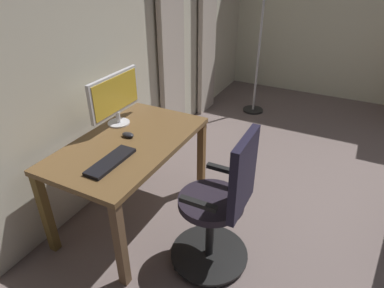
{
  "coord_description": "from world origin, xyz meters",
  "views": [
    {
      "loc": [
        2.57,
        -0.81,
        1.95
      ],
      "look_at": [
        0.99,
        -1.61,
        0.92
      ],
      "focal_mm": 31.08,
      "sensor_mm": 36.0,
      "label": 1
    }
  ],
  "objects_px": {
    "computer_monitor": "(115,96)",
    "computer_mouse": "(128,135)",
    "desk": "(130,152)",
    "computer_keyboard": "(111,161)",
    "office_chair": "(220,209)"
  },
  "relations": [
    {
      "from": "office_chair",
      "to": "computer_mouse",
      "type": "xyz_separation_m",
      "value": [
        -0.19,
        -0.85,
        0.25
      ]
    },
    {
      "from": "desk",
      "to": "computer_keyboard",
      "type": "distance_m",
      "value": 0.33
    },
    {
      "from": "desk",
      "to": "computer_mouse",
      "type": "relative_size",
      "value": 12.61
    },
    {
      "from": "desk",
      "to": "computer_monitor",
      "type": "relative_size",
      "value": 2.21
    },
    {
      "from": "desk",
      "to": "office_chair",
      "type": "distance_m",
      "value": 0.84
    },
    {
      "from": "computer_monitor",
      "to": "computer_keyboard",
      "type": "height_order",
      "value": "computer_monitor"
    },
    {
      "from": "office_chair",
      "to": "computer_monitor",
      "type": "bearing_deg",
      "value": 71.86
    },
    {
      "from": "desk",
      "to": "computer_mouse",
      "type": "distance_m",
      "value": 0.13
    },
    {
      "from": "computer_monitor",
      "to": "computer_mouse",
      "type": "relative_size",
      "value": 5.7
    },
    {
      "from": "computer_keyboard",
      "to": "office_chair",
      "type": "bearing_deg",
      "value": 102.31
    },
    {
      "from": "computer_keyboard",
      "to": "computer_mouse",
      "type": "bearing_deg",
      "value": -161.58
    },
    {
      "from": "office_chair",
      "to": "computer_monitor",
      "type": "xyz_separation_m",
      "value": [
        -0.34,
        -1.06,
        0.48
      ]
    },
    {
      "from": "computer_monitor",
      "to": "desk",
      "type": "bearing_deg",
      "value": 51.29
    },
    {
      "from": "desk",
      "to": "office_chair",
      "type": "bearing_deg",
      "value": 80.24
    },
    {
      "from": "office_chair",
      "to": "computer_monitor",
      "type": "relative_size",
      "value": 1.85
    }
  ]
}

